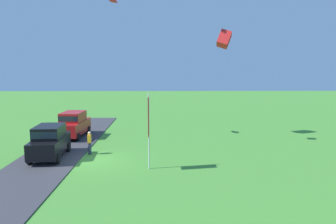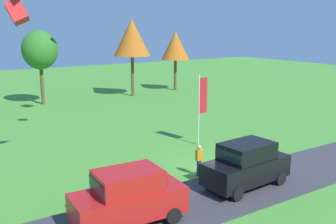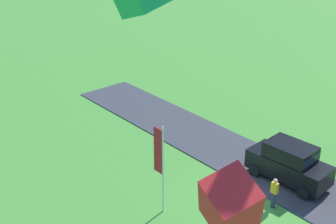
# 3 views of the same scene
# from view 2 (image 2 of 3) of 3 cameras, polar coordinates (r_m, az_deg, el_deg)

# --- Properties ---
(ground_plane) EXTENTS (120.00, 120.00, 0.00)m
(ground_plane) POSITION_cam_2_polar(r_m,az_deg,el_deg) (22.92, 7.04, -8.01)
(ground_plane) COLOR #478E33
(pavement_strip) EXTENTS (36.00, 4.40, 0.06)m
(pavement_strip) POSITION_cam_2_polar(r_m,az_deg,el_deg) (20.90, 12.36, -10.19)
(pavement_strip) COLOR #38383D
(pavement_strip) RESTS_ON ground
(car_suv_by_flagpole) EXTENTS (4.71, 2.27, 2.28)m
(car_suv_by_flagpole) POSITION_cam_2_polar(r_m,az_deg,el_deg) (16.23, -5.76, -11.89)
(car_suv_by_flagpole) COLOR red
(car_suv_by_flagpole) RESTS_ON ground
(car_suv_mid_row) EXTENTS (4.71, 2.28, 2.28)m
(car_suv_mid_row) POSITION_cam_2_polar(r_m,az_deg,el_deg) (20.04, 11.31, -7.26)
(car_suv_mid_row) COLOR black
(car_suv_mid_row) RESTS_ON ground
(person_on_lawn) EXTENTS (0.36, 0.24, 1.71)m
(person_on_lawn) POSITION_cam_2_polar(r_m,az_deg,el_deg) (21.37, 4.52, -6.99)
(person_on_lawn) COLOR #2D334C
(person_on_lawn) RESTS_ON ground
(tree_center_back) EXTENTS (3.58, 3.58, 7.56)m
(tree_center_back) POSITION_cam_2_polar(r_m,az_deg,el_deg) (42.07, -18.11, 8.53)
(tree_center_back) COLOR brown
(tree_center_back) RESTS_ON ground
(tree_far_left) EXTENTS (4.15, 4.15, 8.77)m
(tree_far_left) POSITION_cam_2_polar(r_m,az_deg,el_deg) (45.24, -5.27, 10.70)
(tree_far_left) COLOR brown
(tree_far_left) RESTS_ON ground
(tree_far_right) EXTENTS (3.47, 3.47, 7.33)m
(tree_far_right) POSITION_cam_2_polar(r_m,az_deg,el_deg) (49.33, 1.08, 9.60)
(tree_far_right) COLOR brown
(tree_far_right) RESTS_ON ground
(flag_banner) EXTENTS (0.71, 0.08, 4.83)m
(flag_banner) POSITION_cam_2_polar(r_m,az_deg,el_deg) (26.43, 4.91, 1.68)
(flag_banner) COLOR silver
(flag_banner) RESTS_ON ground
(kite_box_low_drifter) EXTENTS (1.58, 1.53, 1.84)m
(kite_box_low_drifter) POSITION_cam_2_polar(r_m,az_deg,el_deg) (27.50, -21.07, 13.40)
(kite_box_low_drifter) COLOR red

